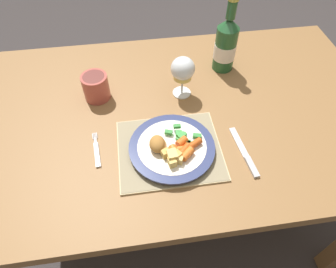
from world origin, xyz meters
TOP-DOWN VIEW (x-y plane):
  - ground_plane at (0.00, 0.00)m, footprint 6.00×6.00m
  - dining_table at (0.00, 0.00)m, footprint 1.39×0.84m
  - placemat at (-0.05, -0.16)m, footprint 0.30×0.26m
  - dinner_plate at (-0.04, -0.16)m, footprint 0.25×0.25m
  - breaded_croquettes at (-0.09, -0.16)m, footprint 0.05×0.06m
  - green_beans_pile at (-0.01, -0.14)m, footprint 0.11×0.07m
  - glazed_carrots at (-0.01, -0.18)m, footprint 0.10×0.09m
  - fork at (-0.26, -0.14)m, footprint 0.03×0.13m
  - table_knife at (0.17, -0.21)m, footprint 0.04×0.19m
  - wine_glass at (0.03, 0.08)m, footprint 0.08×0.08m
  - bottle at (0.20, 0.20)m, footprint 0.08×0.08m
  - roast_potatoes at (-0.05, -0.21)m, footprint 0.06×0.06m
  - drinking_cup at (-0.26, 0.10)m, footprint 0.09×0.09m

SIDE VIEW (x-z plane):
  - ground_plane at x=0.00m, z-range 0.00..0.00m
  - dining_table at x=0.00m, z-range 0.28..1.02m
  - fork at x=-0.26m, z-range 0.74..0.75m
  - table_knife at x=0.17m, z-range 0.74..0.75m
  - placemat at x=-0.05m, z-range 0.74..0.75m
  - dinner_plate at x=-0.04m, z-range 0.75..0.77m
  - green_beans_pile at x=-0.01m, z-range 0.76..0.78m
  - glazed_carrots at x=-0.01m, z-range 0.77..0.79m
  - roast_potatoes at x=-0.05m, z-range 0.76..0.79m
  - breaded_croquettes at x=-0.09m, z-range 0.76..0.80m
  - drinking_cup at x=-0.26m, z-range 0.74..0.83m
  - wine_glass at x=0.03m, z-range 0.77..0.91m
  - bottle at x=0.20m, z-range 0.70..0.97m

